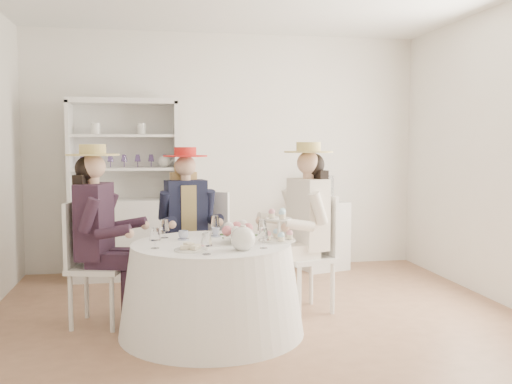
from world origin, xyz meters
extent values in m
plane|color=#895F44|center=(0.00, 0.00, 0.00)|extent=(4.50, 4.50, 0.00)
plane|color=silver|center=(0.00, 2.00, 1.35)|extent=(4.50, 0.00, 4.50)
plane|color=silver|center=(0.00, -2.00, 1.35)|extent=(4.50, 0.00, 4.50)
plane|color=silver|center=(2.25, 0.00, 1.35)|extent=(0.00, 4.50, 4.50)
cone|color=white|center=(-0.41, -0.27, 0.34)|extent=(1.42, 1.42, 0.68)
cylinder|color=white|center=(-0.41, -0.27, 0.69)|extent=(1.22, 1.22, 0.02)
cube|color=silver|center=(-1.14, 1.67, 0.43)|extent=(1.17, 0.53, 0.85)
cube|color=silver|center=(-1.14, 1.86, 1.37)|extent=(1.13, 0.14, 1.04)
cube|color=silver|center=(-1.14, 1.67, 1.89)|extent=(1.17, 0.53, 0.06)
cube|color=silver|center=(-1.69, 1.67, 1.37)|extent=(0.08, 0.43, 1.04)
cube|color=silver|center=(-0.60, 1.67, 1.37)|extent=(0.08, 0.43, 1.04)
cube|color=silver|center=(-1.14, 1.67, 1.18)|extent=(1.09, 0.47, 0.03)
cube|color=silver|center=(-1.14, 1.67, 1.53)|extent=(1.09, 0.47, 0.03)
sphere|color=white|center=(-0.72, 1.67, 1.26)|extent=(0.13, 0.13, 0.13)
cube|color=silver|center=(1.06, 1.75, 0.39)|extent=(0.62, 0.62, 0.78)
cylinder|color=black|center=(1.06, 1.75, 0.93)|extent=(0.38, 0.38, 0.30)
cube|color=silver|center=(-1.29, 0.07, 0.46)|extent=(0.50, 0.50, 0.04)
cylinder|color=silver|center=(-1.17, -0.13, 0.23)|extent=(0.04, 0.04, 0.45)
cylinder|color=silver|center=(-1.09, 0.19, 0.23)|extent=(0.04, 0.04, 0.45)
cylinder|color=silver|center=(-1.49, -0.05, 0.23)|extent=(0.04, 0.04, 0.45)
cylinder|color=silver|center=(-1.40, 0.27, 0.23)|extent=(0.04, 0.04, 0.45)
cube|color=silver|center=(-1.47, 0.12, 0.74)|extent=(0.13, 0.38, 0.51)
cube|color=black|center=(-1.31, 0.07, 0.84)|extent=(0.29, 0.41, 0.60)
cube|color=black|center=(-1.19, -0.05, 0.54)|extent=(0.37, 0.22, 0.12)
cylinder|color=black|center=(-1.05, -0.09, 0.24)|extent=(0.10, 0.10, 0.47)
cylinder|color=black|center=(-1.32, -0.14, 0.91)|extent=(0.20, 0.14, 0.28)
cube|color=black|center=(-1.14, 0.13, 0.54)|extent=(0.37, 0.22, 0.12)
cylinder|color=black|center=(-1.01, 0.09, 0.24)|extent=(0.10, 0.10, 0.47)
cylinder|color=black|center=(-1.21, 0.27, 0.91)|extent=(0.20, 0.14, 0.28)
cylinder|color=#D8A889|center=(-1.31, 0.07, 1.16)|extent=(0.09, 0.09, 0.08)
sphere|color=#D8A889|center=(-1.31, 0.07, 1.27)|extent=(0.20, 0.20, 0.20)
sphere|color=black|center=(-1.35, 0.09, 1.26)|extent=(0.20, 0.20, 0.20)
cube|color=black|center=(-1.39, 0.10, 1.02)|extent=(0.14, 0.26, 0.39)
cylinder|color=tan|center=(-1.31, 0.07, 1.37)|extent=(0.41, 0.41, 0.01)
cylinder|color=tan|center=(-1.31, 0.07, 1.41)|extent=(0.21, 0.21, 0.08)
cube|color=silver|center=(-0.55, 0.66, 0.45)|extent=(0.47, 0.47, 0.04)
cylinder|color=silver|center=(-0.67, 0.47, 0.22)|extent=(0.04, 0.04, 0.44)
cylinder|color=silver|center=(-0.36, 0.53, 0.22)|extent=(0.04, 0.04, 0.44)
cylinder|color=silver|center=(-0.74, 0.78, 0.22)|extent=(0.04, 0.04, 0.44)
cylinder|color=silver|center=(-0.42, 0.85, 0.22)|extent=(0.04, 0.04, 0.44)
cube|color=silver|center=(-0.58, 0.84, 0.72)|extent=(0.38, 0.11, 0.50)
cube|color=#181B30|center=(-0.55, 0.68, 0.83)|extent=(0.39, 0.27, 0.58)
cube|color=tan|center=(-0.55, 0.68, 0.83)|extent=(0.18, 0.24, 0.50)
cube|color=#181B30|center=(-0.61, 0.52, 0.53)|extent=(0.20, 0.36, 0.12)
cylinder|color=#181B30|center=(-0.58, 0.38, 0.23)|extent=(0.10, 0.10, 0.46)
cylinder|color=#181B30|center=(-0.75, 0.60, 0.90)|extent=(0.12, 0.19, 0.28)
cube|color=#181B30|center=(-0.43, 0.56, 0.53)|extent=(0.20, 0.36, 0.12)
cylinder|color=#181B30|center=(-0.41, 0.42, 0.23)|extent=(0.10, 0.10, 0.46)
cylinder|color=#181B30|center=(-0.34, 0.68, 0.90)|extent=(0.12, 0.19, 0.28)
cylinder|color=#D8A889|center=(-0.55, 0.68, 1.14)|extent=(0.09, 0.09, 0.08)
sphere|color=#D8A889|center=(-0.55, 0.68, 1.25)|extent=(0.19, 0.19, 0.19)
sphere|color=tan|center=(-0.56, 0.72, 1.23)|extent=(0.19, 0.19, 0.19)
cube|color=tan|center=(-0.57, 0.76, 1.00)|extent=(0.25, 0.13, 0.38)
cylinder|color=red|center=(-0.55, 0.68, 1.34)|extent=(0.40, 0.40, 0.01)
cylinder|color=red|center=(-0.55, 0.68, 1.38)|extent=(0.20, 0.20, 0.08)
cube|color=silver|center=(0.44, 0.12, 0.47)|extent=(0.52, 0.52, 0.04)
cylinder|color=silver|center=(0.23, 0.23, 0.23)|extent=(0.04, 0.04, 0.46)
cylinder|color=silver|center=(0.33, -0.09, 0.23)|extent=(0.04, 0.04, 0.46)
cylinder|color=silver|center=(0.55, 0.33, 0.23)|extent=(0.04, 0.04, 0.46)
cylinder|color=silver|center=(0.65, 0.01, 0.23)|extent=(0.04, 0.04, 0.46)
cube|color=silver|center=(0.62, 0.18, 0.75)|extent=(0.15, 0.39, 0.52)
cube|color=white|center=(0.46, 0.13, 0.85)|extent=(0.31, 0.42, 0.60)
cube|color=white|center=(0.29, 0.17, 0.55)|extent=(0.38, 0.23, 0.12)
cylinder|color=white|center=(0.15, 0.13, 0.24)|extent=(0.10, 0.10, 0.48)
cylinder|color=white|center=(0.35, 0.32, 0.93)|extent=(0.20, 0.14, 0.29)
cube|color=white|center=(0.35, 0.00, 0.55)|extent=(0.38, 0.23, 0.12)
cylinder|color=white|center=(0.21, -0.05, 0.24)|extent=(0.10, 0.10, 0.48)
cylinder|color=white|center=(0.48, -0.09, 0.93)|extent=(0.20, 0.14, 0.29)
cylinder|color=#D8A889|center=(0.46, 0.13, 1.17)|extent=(0.09, 0.09, 0.08)
sphere|color=#D8A889|center=(0.46, 0.13, 1.29)|extent=(0.20, 0.20, 0.20)
sphere|color=black|center=(0.50, 0.14, 1.27)|extent=(0.20, 0.20, 0.20)
cube|color=black|center=(0.54, 0.15, 1.03)|extent=(0.15, 0.26, 0.40)
cylinder|color=tan|center=(0.46, 0.13, 1.38)|extent=(0.42, 0.42, 0.01)
cylinder|color=tan|center=(0.46, 0.13, 1.42)|extent=(0.21, 0.21, 0.08)
cube|color=silver|center=(-0.16, 0.98, 0.46)|extent=(0.58, 0.58, 0.04)
cylinder|color=silver|center=(0.08, 0.98, 0.23)|extent=(0.04, 0.04, 0.45)
cylinder|color=silver|center=(-0.16, 1.21, 0.23)|extent=(0.04, 0.04, 0.45)
cylinder|color=silver|center=(-0.16, 0.75, 0.23)|extent=(0.04, 0.04, 0.45)
cylinder|color=silver|center=(-0.39, 0.98, 0.23)|extent=(0.04, 0.04, 0.45)
cube|color=silver|center=(-0.29, 0.85, 0.74)|extent=(0.30, 0.30, 0.51)
imported|color=white|center=(-0.62, -0.10, 0.73)|extent=(0.10, 0.10, 0.06)
imported|color=white|center=(-0.35, 0.01, 0.73)|extent=(0.09, 0.09, 0.06)
imported|color=white|center=(-0.15, -0.19, 0.74)|extent=(0.12, 0.12, 0.08)
imported|color=white|center=(-0.20, -0.29, 0.72)|extent=(0.24, 0.24, 0.05)
sphere|color=#D86C77|center=(-0.15, -0.31, 0.80)|extent=(0.08, 0.08, 0.08)
sphere|color=white|center=(-0.17, -0.26, 0.80)|extent=(0.08, 0.08, 0.08)
sphere|color=#D86C77|center=(-0.23, -0.24, 0.80)|extent=(0.08, 0.08, 0.08)
sphere|color=white|center=(-0.27, -0.28, 0.80)|extent=(0.08, 0.08, 0.08)
sphere|color=#D86C77|center=(-0.27, -0.34, 0.80)|extent=(0.08, 0.08, 0.08)
sphere|color=white|center=(-0.23, -0.38, 0.80)|extent=(0.08, 0.08, 0.08)
sphere|color=#D86C77|center=(-0.17, -0.36, 0.80)|extent=(0.08, 0.08, 0.08)
sphere|color=white|center=(-0.22, -0.60, 0.78)|extent=(0.18, 0.18, 0.18)
cylinder|color=white|center=(-0.11, -0.60, 0.79)|extent=(0.11, 0.03, 0.09)
cylinder|color=white|center=(-0.22, -0.60, 0.87)|extent=(0.04, 0.04, 0.02)
cylinder|color=white|center=(-0.59, -0.55, 0.70)|extent=(0.23, 0.23, 0.01)
cube|color=beige|center=(-0.64, -0.57, 0.73)|extent=(0.05, 0.04, 0.03)
cube|color=beige|center=(-0.59, -0.55, 0.74)|extent=(0.06, 0.05, 0.03)
cube|color=beige|center=(-0.55, -0.53, 0.73)|extent=(0.06, 0.06, 0.03)
cube|color=beige|center=(-0.61, -0.52, 0.74)|extent=(0.06, 0.06, 0.03)
cube|color=beige|center=(-0.56, -0.59, 0.73)|extent=(0.06, 0.06, 0.03)
cylinder|color=white|center=(0.11, -0.29, 0.70)|extent=(0.26, 0.26, 0.01)
cylinder|color=white|center=(0.11, -0.29, 0.79)|extent=(0.02, 0.02, 0.17)
cylinder|color=white|center=(0.11, -0.29, 0.87)|extent=(0.20, 0.20, 0.01)
camera|label=1|loc=(-0.85, -4.56, 1.46)|focal=40.00mm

